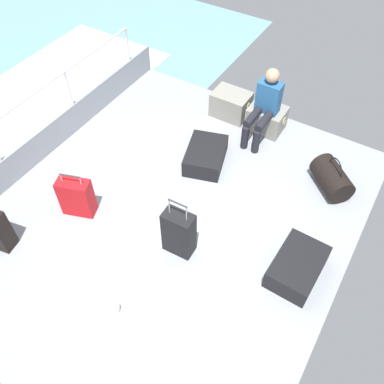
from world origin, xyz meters
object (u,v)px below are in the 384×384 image
paper_cup (116,308)px  cargo_crate_1 (266,119)px  cargo_crate_0 (231,104)px  passenger_seated (265,105)px  duffel_bag (332,178)px  suitcase_1 (206,155)px  suitcase_3 (297,267)px  suitcase_4 (179,233)px  suitcase_0 (77,197)px

paper_cup → cargo_crate_1: bearing=88.4°
cargo_crate_0 → paper_cup: cargo_crate_0 is taller
passenger_seated → duffel_bag: 1.41m
suitcase_1 → paper_cup: suitcase_1 is taller
cargo_crate_1 → passenger_seated: bearing=-90.0°
suitcase_3 → duffel_bag: bearing=94.5°
passenger_seated → suitcase_4: size_ratio=1.23×
suitcase_4 → duffel_bag: bearing=57.4°
cargo_crate_1 → duffel_bag: bearing=-27.8°
cargo_crate_0 → cargo_crate_1: cargo_crate_0 is taller
suitcase_4 → duffel_bag: 2.26m
suitcase_1 → duffel_bag: (1.69, 0.46, 0.05)m
passenger_seated → suitcase_1: size_ratio=1.28×
passenger_seated → suitcase_0: 2.92m
cargo_crate_0 → cargo_crate_1: (0.62, -0.01, -0.01)m
suitcase_4 → suitcase_1: bearing=108.1°
cargo_crate_0 → duffel_bag: 2.01m
suitcase_3 → cargo_crate_0: bearing=132.8°
cargo_crate_1 → suitcase_3: bearing=-57.3°
suitcase_1 → cargo_crate_0: bearing=100.0°
paper_cup → passenger_seated: bearing=88.3°
passenger_seated → suitcase_4: 2.40m
suitcase_0 → duffel_bag: (2.63, 2.08, -0.09)m
passenger_seated → suitcase_0: passenger_seated is taller
suitcase_3 → suitcase_4: size_ratio=0.86×
suitcase_0 → suitcase_1: suitcase_0 is taller
cargo_crate_0 → paper_cup: size_ratio=6.07×
suitcase_3 → duffel_bag: 1.49m
cargo_crate_0 → suitcase_3: size_ratio=0.80×
cargo_crate_0 → suitcase_3: (2.00, -2.17, -0.07)m
suitcase_3 → paper_cup: suitcase_3 is taller
suitcase_1 → duffel_bag: 1.75m
suitcase_4 → paper_cup: bearing=-98.5°
suitcase_4 → duffel_bag: (1.21, 1.90, -0.14)m
cargo_crate_0 → suitcase_3: 2.95m
suitcase_1 → duffel_bag: duffel_bag is taller
cargo_crate_0 → suitcase_1: size_ratio=0.72×
suitcase_3 → suitcase_4: bearing=-162.7°
suitcase_0 → paper_cup: 1.54m
suitcase_0 → duffel_bag: bearing=38.4°
suitcase_1 → paper_cup: 2.49m
cargo_crate_1 → suitcase_3: 2.56m
passenger_seated → suitcase_1: (-0.42, -0.95, -0.43)m
cargo_crate_0 → passenger_seated: 0.74m
cargo_crate_1 → suitcase_0: size_ratio=0.85×
suitcase_0 → paper_cup: bearing=-34.2°
suitcase_3 → suitcase_0: bearing=-167.8°
paper_cup → suitcase_0: bearing=145.8°
cargo_crate_0 → suitcase_0: (-0.74, -2.76, 0.07)m
duffel_bag → suitcase_4: bearing=-122.6°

